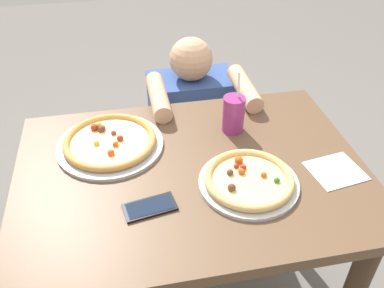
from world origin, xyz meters
TOP-DOWN VIEW (x-y plane):
  - dining_table at (0.00, 0.00)m, footprint 1.11×0.80m
  - pizza_near at (0.16, -0.10)m, footprint 0.31×0.31m
  - pizza_far at (-0.25, 0.17)m, footprint 0.36×0.36m
  - drink_cup_colored at (0.19, 0.19)m, footprint 0.08×0.08m
  - paper_napkin at (0.45, -0.10)m, footprint 0.18×0.17m
  - cell_phone at (-0.15, -0.14)m, footprint 0.16×0.10m
  - diner_seated at (0.12, 0.63)m, footprint 0.42×0.52m

SIDE VIEW (x-z plane):
  - diner_seated at x=0.12m, z-range -0.05..0.87m
  - dining_table at x=0.00m, z-range 0.25..1.00m
  - paper_napkin at x=0.45m, z-range 0.75..0.75m
  - cell_phone at x=-0.15m, z-range 0.75..0.76m
  - pizza_far at x=-0.25m, z-range 0.75..0.79m
  - pizza_near at x=0.16m, z-range 0.75..0.79m
  - drink_cup_colored at x=0.19m, z-range 0.70..0.93m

